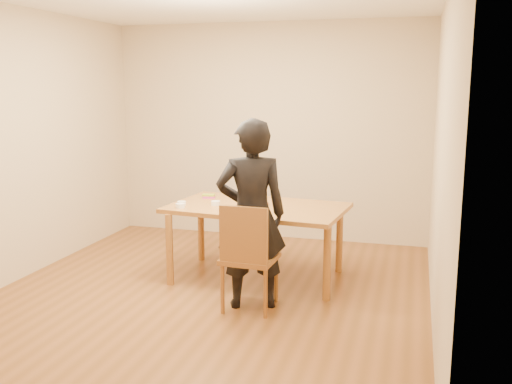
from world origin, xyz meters
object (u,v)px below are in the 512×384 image
(cake, at_px, (254,200))
(person, at_px, (251,214))
(dining_table, at_px, (257,208))
(dining_chair, at_px, (250,258))
(cake_plate, at_px, (254,204))

(cake, xyz_separation_m, person, (0.19, -0.75, 0.03))
(dining_table, bearing_deg, cake, 157.34)
(dining_chair, height_order, person, person)
(cake_plate, bearing_deg, dining_table, -28.53)
(cake, bearing_deg, dining_table, -28.53)
(person, bearing_deg, cake_plate, -96.96)
(dining_table, bearing_deg, dining_chair, -73.18)
(cake_plate, relative_size, cake, 1.48)
(dining_table, height_order, person, person)
(person, bearing_deg, cake, -96.96)
(cake, relative_size, person, 0.12)
(dining_chair, height_order, cake_plate, cake_plate)
(cake_plate, xyz_separation_m, cake, (0.00, 0.00, 0.04))
(dining_table, relative_size, cake, 8.55)
(cake_plate, bearing_deg, dining_chair, -76.33)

